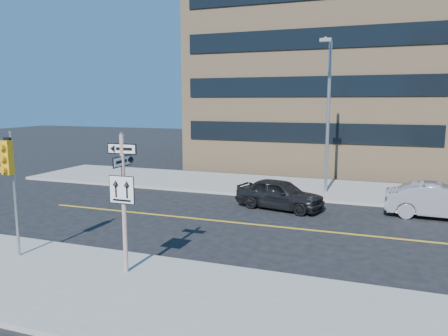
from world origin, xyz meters
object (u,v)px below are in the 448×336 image
at_px(traffic_signal, 9,168).
at_px(parked_car_a, 280,194).
at_px(sign_pole, 123,195).
at_px(streetlight_a, 328,107).
at_px(parked_car_b, 440,201).

distance_m(traffic_signal, parked_car_a, 11.79).
height_order(sign_pole, streetlight_a, streetlight_a).
xyz_separation_m(sign_pole, parked_car_b, (9.30, 10.28, -1.69)).
height_order(sign_pole, parked_car_b, sign_pole).
height_order(traffic_signal, parked_car_a, traffic_signal).
bearing_deg(sign_pole, streetlight_a, 73.23).
bearing_deg(parked_car_a, traffic_signal, 159.19).
bearing_deg(parked_car_a, sign_pole, 178.62).
bearing_deg(sign_pole, parked_car_a, 76.06).
bearing_deg(traffic_signal, streetlight_a, 59.20).
distance_m(sign_pole, parked_car_b, 13.96).
height_order(parked_car_a, streetlight_a, streetlight_a).
xyz_separation_m(sign_pole, parked_car_a, (2.36, 9.51, -1.72)).
relative_size(traffic_signal, streetlight_a, 0.50).
bearing_deg(parked_car_a, parked_car_b, -71.10).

